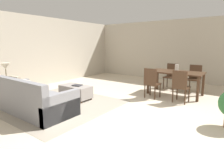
{
  "coord_description": "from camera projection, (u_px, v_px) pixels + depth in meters",
  "views": [
    {
      "loc": [
        2.1,
        -3.38,
        1.62
      ],
      "look_at": [
        -1.02,
        0.91,
        0.76
      ],
      "focal_mm": 29.64,
      "sensor_mm": 36.0,
      "label": 1
    }
  ],
  "objects": [
    {
      "name": "ottoman_table",
      "position": [
        76.0,
        91.0,
        5.54
      ],
      "size": [
        0.98,
        0.5,
        0.41
      ],
      "color": "gray",
      "rests_on": "ground_plane"
    },
    {
      "name": "wall_left",
      "position": [
        31.0,
        52.0,
        6.98
      ],
      "size": [
        0.12,
        11.0,
        2.7
      ],
      "primitive_type": "cube",
      "color": "#BCB2A0",
      "rests_on": "ground_plane"
    },
    {
      "name": "dining_chair_near_right",
      "position": [
        180.0,
        85.0,
        5.11
      ],
      "size": [
        0.42,
        0.42,
        0.92
      ],
      "color": "#422B1C",
      "rests_on": "ground_plane"
    },
    {
      "name": "dining_chair_far_right",
      "position": [
        194.0,
        77.0,
        6.38
      ],
      "size": [
        0.42,
        0.42,
        0.92
      ],
      "color": "#422B1C",
      "rests_on": "ground_plane"
    },
    {
      "name": "dining_chair_far_left",
      "position": [
        171.0,
        74.0,
        6.85
      ],
      "size": [
        0.42,
        0.42,
        0.92
      ],
      "color": "#422B1C",
      "rests_on": "ground_plane"
    },
    {
      "name": "wall_back",
      "position": [
        187.0,
        51.0,
        7.96
      ],
      "size": [
        9.0,
        0.12,
        2.7
      ],
      "primitive_type": "cube",
      "color": "#BCB2A0",
      "rests_on": "ground_plane"
    },
    {
      "name": "book_on_ottoman",
      "position": [
        77.0,
        85.0,
        5.47
      ],
      "size": [
        0.3,
        0.26,
        0.03
      ],
      "primitive_type": "cube",
      "rotation": [
        0.0,
        0.0,
        0.25
      ],
      "color": "#333338",
      "rests_on": "ottoman_table"
    },
    {
      "name": "side_table",
      "position": [
        7.0,
        85.0,
        5.37
      ],
      "size": [
        0.4,
        0.4,
        0.58
      ],
      "color": "brown",
      "rests_on": "ground_plane"
    },
    {
      "name": "area_rug",
      "position": [
        57.0,
        104.0,
        5.08
      ],
      "size": [
        3.0,
        2.8,
        0.01
      ],
      "primitive_type": "cube",
      "color": "gray",
      "rests_on": "ground_plane"
    },
    {
      "name": "table_lamp",
      "position": [
        5.0,
        67.0,
        5.28
      ],
      "size": [
        0.26,
        0.26,
        0.53
      ],
      "color": "brown",
      "rests_on": "side_table"
    },
    {
      "name": "dining_chair_near_left",
      "position": [
        151.0,
        81.0,
        5.57
      ],
      "size": [
        0.43,
        0.43,
        0.92
      ],
      "color": "#422B1C",
      "rests_on": "ground_plane"
    },
    {
      "name": "ground_plane",
      "position": [
        125.0,
        117.0,
        4.18
      ],
      "size": [
        10.8,
        10.8,
        0.0
      ],
      "primitive_type": "plane",
      "color": "beige"
    },
    {
      "name": "couch",
      "position": [
        31.0,
        100.0,
        4.49
      ],
      "size": [
        2.25,
        0.97,
        0.86
      ],
      "color": "gray",
      "rests_on": "ground_plane"
    },
    {
      "name": "vase_centerpiece",
      "position": [
        177.0,
        68.0,
        5.92
      ],
      "size": [
        0.11,
        0.11,
        0.23
      ],
      "primitive_type": "cylinder",
      "color": "silver",
      "rests_on": "dining_table"
    },
    {
      "name": "dining_table",
      "position": [
        176.0,
        74.0,
        5.95
      ],
      "size": [
        1.65,
        0.9,
        0.76
      ],
      "color": "#422B1C",
      "rests_on": "ground_plane"
    }
  ]
}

